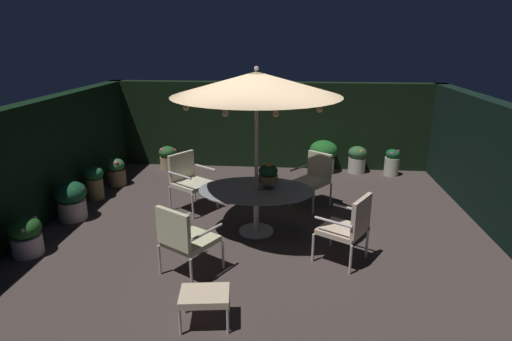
{
  "coord_description": "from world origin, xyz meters",
  "views": [
    {
      "loc": [
        0.44,
        -6.07,
        3.0
      ],
      "look_at": [
        -0.08,
        -0.1,
        1.06
      ],
      "focal_mm": 29.05,
      "sensor_mm": 36.0,
      "label": 1
    }
  ],
  "objects_px": {
    "patio_chair_northeast": "(349,225)",
    "potted_plant_back_left": "(168,156)",
    "patio_umbrella": "(256,84)",
    "potted_plant_left_near": "(357,159)",
    "patio_dining_table": "(256,196)",
    "potted_plant_left_far": "(94,181)",
    "potted_plant_front_corner": "(71,199)",
    "potted_plant_right_near": "(26,236)",
    "patio_chair_north": "(184,237)",
    "potted_plant_back_right": "(116,172)",
    "centerpiece_planter": "(268,174)",
    "potted_plant_right_far": "(392,162)",
    "patio_chair_east": "(314,176)",
    "ottoman_footrest": "(205,297)",
    "potted_plant_back_center": "(323,155)",
    "patio_chair_southeast": "(189,178)"
  },
  "relations": [
    {
      "from": "patio_chair_northeast",
      "to": "potted_plant_back_center",
      "type": "height_order",
      "value": "patio_chair_northeast"
    },
    {
      "from": "potted_plant_back_right",
      "to": "potted_plant_front_corner",
      "type": "bearing_deg",
      "value": -91.76
    },
    {
      "from": "patio_dining_table",
      "to": "patio_umbrella",
      "type": "relative_size",
      "value": 0.7
    },
    {
      "from": "patio_umbrella",
      "to": "potted_plant_front_corner",
      "type": "relative_size",
      "value": 3.88
    },
    {
      "from": "patio_chair_north",
      "to": "potted_plant_front_corner",
      "type": "distance_m",
      "value": 2.85
    },
    {
      "from": "patio_chair_north",
      "to": "ottoman_footrest",
      "type": "xyz_separation_m",
      "value": [
        0.45,
        -0.94,
        -0.22
      ]
    },
    {
      "from": "patio_chair_northeast",
      "to": "patio_chair_east",
      "type": "distance_m",
      "value": 2.08
    },
    {
      "from": "patio_umbrella",
      "to": "potted_plant_left_far",
      "type": "relative_size",
      "value": 4.05
    },
    {
      "from": "potted_plant_front_corner",
      "to": "potted_plant_right_near",
      "type": "relative_size",
      "value": 1.18
    },
    {
      "from": "patio_chair_east",
      "to": "potted_plant_right_near",
      "type": "bearing_deg",
      "value": -151.85
    },
    {
      "from": "patio_chair_northeast",
      "to": "patio_chair_southeast",
      "type": "relative_size",
      "value": 0.98
    },
    {
      "from": "potted_plant_left_near",
      "to": "potted_plant_back_left",
      "type": "bearing_deg",
      "value": -179.18
    },
    {
      "from": "patio_chair_east",
      "to": "potted_plant_right_near",
      "type": "distance_m",
      "value": 4.75
    },
    {
      "from": "patio_chair_southeast",
      "to": "potted_plant_back_center",
      "type": "relative_size",
      "value": 1.38
    },
    {
      "from": "patio_chair_north",
      "to": "patio_chair_northeast",
      "type": "xyz_separation_m",
      "value": [
        2.15,
        0.53,
        0.01
      ]
    },
    {
      "from": "centerpiece_planter",
      "to": "potted_plant_back_right",
      "type": "distance_m",
      "value": 3.85
    },
    {
      "from": "patio_chair_northeast",
      "to": "potted_plant_back_left",
      "type": "bearing_deg",
      "value": 132.78
    },
    {
      "from": "centerpiece_planter",
      "to": "patio_chair_north",
      "type": "relative_size",
      "value": 0.4
    },
    {
      "from": "patio_chair_north",
      "to": "potted_plant_back_center",
      "type": "bearing_deg",
      "value": 65.7
    },
    {
      "from": "patio_umbrella",
      "to": "potted_plant_left_near",
      "type": "bearing_deg",
      "value": 58.04
    },
    {
      "from": "potted_plant_right_far",
      "to": "patio_umbrella",
      "type": "bearing_deg",
      "value": -131.81
    },
    {
      "from": "potted_plant_left_near",
      "to": "centerpiece_planter",
      "type": "bearing_deg",
      "value": -120.41
    },
    {
      "from": "patio_dining_table",
      "to": "potted_plant_right_far",
      "type": "distance_m",
      "value": 4.22
    },
    {
      "from": "patio_chair_north",
      "to": "patio_chair_east",
      "type": "relative_size",
      "value": 1.01
    },
    {
      "from": "patio_chair_north",
      "to": "patio_chair_east",
      "type": "height_order",
      "value": "patio_chair_north"
    },
    {
      "from": "potted_plant_front_corner",
      "to": "potted_plant_left_far",
      "type": "height_order",
      "value": "potted_plant_front_corner"
    },
    {
      "from": "centerpiece_planter",
      "to": "potted_plant_right_far",
      "type": "distance_m",
      "value": 4.07
    },
    {
      "from": "patio_chair_north",
      "to": "patio_chair_southeast",
      "type": "height_order",
      "value": "patio_chair_southeast"
    },
    {
      "from": "patio_umbrella",
      "to": "patio_chair_north",
      "type": "height_order",
      "value": "patio_umbrella"
    },
    {
      "from": "potted_plant_right_far",
      "to": "potted_plant_left_far",
      "type": "relative_size",
      "value": 0.94
    },
    {
      "from": "centerpiece_planter",
      "to": "potted_plant_left_far",
      "type": "height_order",
      "value": "centerpiece_planter"
    },
    {
      "from": "potted_plant_left_near",
      "to": "potted_plant_back_center",
      "type": "distance_m",
      "value": 0.78
    },
    {
      "from": "potted_plant_left_far",
      "to": "patio_chair_northeast",
      "type": "bearing_deg",
      "value": -23.5
    },
    {
      "from": "centerpiece_planter",
      "to": "patio_chair_northeast",
      "type": "xyz_separation_m",
      "value": [
        1.16,
        -0.91,
        -0.4
      ]
    },
    {
      "from": "patio_umbrella",
      "to": "patio_chair_east",
      "type": "bearing_deg",
      "value": 51.93
    },
    {
      "from": "patio_chair_east",
      "to": "ottoman_footrest",
      "type": "relative_size",
      "value": 1.7
    },
    {
      "from": "patio_dining_table",
      "to": "potted_plant_right_far",
      "type": "height_order",
      "value": "patio_dining_table"
    },
    {
      "from": "potted_plant_back_right",
      "to": "potted_plant_back_left",
      "type": "relative_size",
      "value": 1.09
    },
    {
      "from": "centerpiece_planter",
      "to": "patio_chair_east",
      "type": "relative_size",
      "value": 0.41
    },
    {
      "from": "patio_chair_east",
      "to": "ottoman_footrest",
      "type": "distance_m",
      "value": 3.76
    },
    {
      "from": "patio_dining_table",
      "to": "patio_umbrella",
      "type": "bearing_deg",
      "value": -89.85
    },
    {
      "from": "potted_plant_right_far",
      "to": "potted_plant_right_near",
      "type": "relative_size",
      "value": 1.06
    },
    {
      "from": "patio_chair_northeast",
      "to": "potted_plant_back_left",
      "type": "height_order",
      "value": "patio_chair_northeast"
    },
    {
      "from": "potted_plant_front_corner",
      "to": "potted_plant_left_far",
      "type": "distance_m",
      "value": 0.95
    },
    {
      "from": "potted_plant_right_far",
      "to": "potted_plant_front_corner",
      "type": "relative_size",
      "value": 0.9
    },
    {
      "from": "patio_chair_north",
      "to": "potted_plant_back_center",
      "type": "distance_m",
      "value": 5.07
    },
    {
      "from": "patio_umbrella",
      "to": "potted_plant_left_near",
      "type": "xyz_separation_m",
      "value": [
        2.05,
        3.29,
        -2.02
      ]
    },
    {
      "from": "patio_dining_table",
      "to": "potted_plant_back_right",
      "type": "bearing_deg",
      "value": 148.15
    },
    {
      "from": "patio_dining_table",
      "to": "potted_plant_left_far",
      "type": "bearing_deg",
      "value": 160.1
    },
    {
      "from": "patio_dining_table",
      "to": "patio_umbrella",
      "type": "distance_m",
      "value": 1.73
    }
  ]
}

